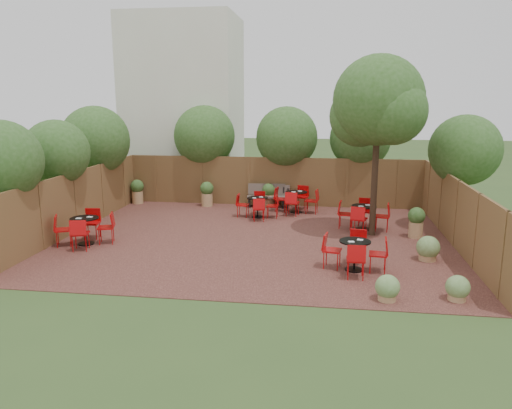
# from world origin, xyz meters

# --- Properties ---
(ground) EXTENTS (80.00, 80.00, 0.00)m
(ground) POSITION_xyz_m (0.00, 0.00, 0.00)
(ground) COLOR #354F23
(ground) RESTS_ON ground
(courtyard_paving) EXTENTS (12.00, 10.00, 0.02)m
(courtyard_paving) POSITION_xyz_m (0.00, 0.00, 0.01)
(courtyard_paving) COLOR #331914
(courtyard_paving) RESTS_ON ground
(fence_back) EXTENTS (12.00, 0.08, 2.00)m
(fence_back) POSITION_xyz_m (0.00, 5.00, 1.00)
(fence_back) COLOR #51381E
(fence_back) RESTS_ON ground
(fence_left) EXTENTS (0.08, 10.00, 2.00)m
(fence_left) POSITION_xyz_m (-6.00, 0.00, 1.00)
(fence_left) COLOR #51381E
(fence_left) RESTS_ON ground
(fence_right) EXTENTS (0.08, 10.00, 2.00)m
(fence_right) POSITION_xyz_m (6.00, 0.00, 1.00)
(fence_right) COLOR #51381E
(fence_right) RESTS_ON ground
(neighbour_building) EXTENTS (5.00, 4.00, 8.00)m
(neighbour_building) POSITION_xyz_m (-4.50, 8.00, 4.00)
(neighbour_building) COLOR silver
(neighbour_building) RESTS_ON ground
(overhang_foliage) EXTENTS (15.65, 10.66, 2.60)m
(overhang_foliage) POSITION_xyz_m (-1.62, 3.30, 2.73)
(overhang_foliage) COLOR #2B511A
(overhang_foliage) RESTS_ON ground
(courtyard_tree) EXTENTS (2.89, 2.81, 5.65)m
(courtyard_tree) POSITION_xyz_m (3.66, 0.91, 4.11)
(courtyard_tree) COLOR black
(courtyard_tree) RESTS_ON courtyard_paving
(park_bench_left) EXTENTS (1.55, 0.61, 0.94)m
(park_bench_left) POSITION_xyz_m (-0.22, 4.63, 0.50)
(park_bench_left) COLOR brown
(park_bench_left) RESTS_ON courtyard_paving
(park_bench_right) EXTENTS (1.46, 0.54, 0.89)m
(park_bench_right) POSITION_xyz_m (-0.00, 4.62, 0.48)
(park_bench_right) COLOR brown
(park_bench_right) RESTS_ON courtyard_paving
(bistro_tables) EXTENTS (10.16, 8.05, 0.95)m
(bistro_tables) POSITION_xyz_m (0.35, 0.81, 0.49)
(bistro_tables) COLOR black
(bistro_tables) RESTS_ON courtyard_paving
(planters) EXTENTS (11.19, 4.43, 1.00)m
(planters) POSITION_xyz_m (-1.01, 3.64, 0.55)
(planters) COLOR #A77F53
(planters) RESTS_ON courtyard_paving
(low_shrubs) EXTENTS (2.04, 3.55, 0.68)m
(low_shrubs) POSITION_xyz_m (4.56, -3.05, 0.32)
(low_shrubs) COLOR #A77F53
(low_shrubs) RESTS_ON courtyard_paving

